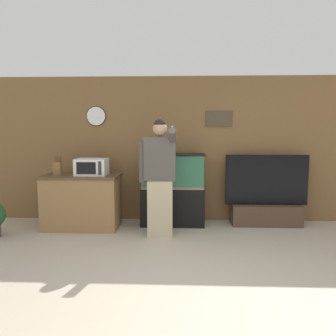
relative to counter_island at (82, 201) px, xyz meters
The scene contains 8 objects.
ground_plane 2.87m from the counter_island, 51.14° to the right, with size 18.00×18.00×0.00m, color #B2A893.
wall_back_paneled 2.05m from the counter_island, 18.73° to the left, with size 10.00×0.08×2.60m.
counter_island is the anchor object (origin of this frame).
microwave 0.62m from the counter_island, ahead, with size 0.51×0.38×0.27m.
knife_block 0.69m from the counter_island, behind, with size 0.13×0.11×0.32m.
aquarium_on_stand 1.55m from the counter_island, ahead, with size 1.09×0.44×1.25m.
tv_on_stand 3.17m from the counter_island, ahead, with size 1.43×0.40×1.23m.
person_standing 1.48m from the counter_island, 16.48° to the right, with size 0.57×0.43×1.82m.
Camera 1 is at (-0.11, -3.15, 1.64)m, focal length 35.00 mm.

